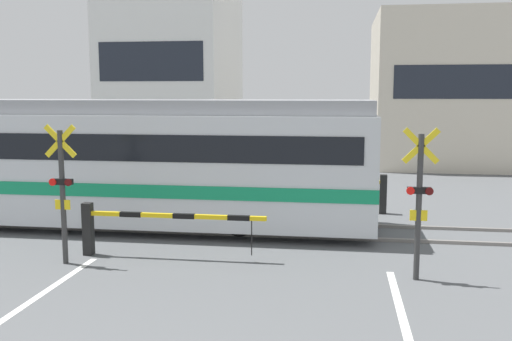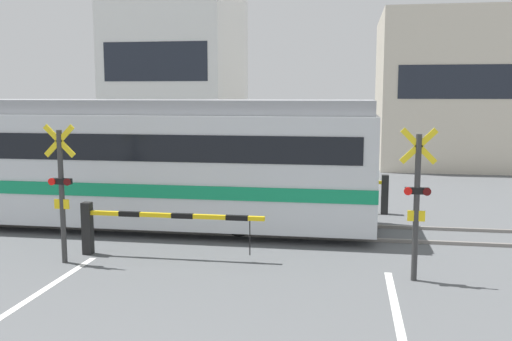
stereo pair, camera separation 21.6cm
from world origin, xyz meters
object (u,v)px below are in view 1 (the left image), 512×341
(crossing_barrier_far, at_px, (348,187))
(crossing_signal_right, at_px, (419,197))
(commuter_train, at_px, (46,158))
(crossing_signal_left, at_px, (62,188))
(crossing_barrier_near, at_px, (133,223))

(crossing_barrier_far, xyz_separation_m, crossing_signal_right, (1.23, -6.02, 0.84))
(crossing_barrier_far, bearing_deg, commuter_train, -162.64)
(commuter_train, bearing_deg, crossing_signal_right, -20.53)
(commuter_train, xyz_separation_m, crossing_barrier_far, (8.09, 2.53, -1.04))
(commuter_train, bearing_deg, crossing_signal_left, -57.35)
(crossing_barrier_near, xyz_separation_m, crossing_signal_right, (5.85, -0.68, 0.84))
(crossing_barrier_far, height_order, crossing_signal_right, crossing_signal_right)
(commuter_train, relative_size, crossing_barrier_far, 4.34)
(crossing_barrier_near, relative_size, crossing_signal_left, 1.39)
(commuter_train, height_order, crossing_barrier_far, commuter_train)
(commuter_train, distance_m, crossing_barrier_far, 8.54)
(crossing_barrier_near, bearing_deg, crossing_barrier_far, 49.13)
(crossing_barrier_near, height_order, crossing_signal_left, crossing_signal_left)
(crossing_signal_left, height_order, crossing_signal_right, same)
(crossing_barrier_far, distance_m, crossing_signal_left, 8.44)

